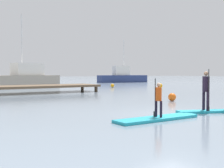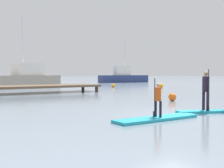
# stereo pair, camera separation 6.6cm
# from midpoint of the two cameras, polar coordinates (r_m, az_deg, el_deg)

# --- Properties ---
(ground_plane) EXTENTS (240.00, 240.00, 0.00)m
(ground_plane) POSITION_cam_midpoint_polar(r_m,az_deg,el_deg) (12.01, 12.00, -5.82)
(ground_plane) COLOR gray
(paddleboard_near) EXTENTS (3.49, 0.79, 0.10)m
(paddleboard_near) POSITION_cam_midpoint_polar(r_m,az_deg,el_deg) (10.52, 9.09, -6.65)
(paddleboard_near) COLOR #1E9EB2
(paddleboard_near) RESTS_ON ground
(paddler_child_solo) EXTENTS (0.21, 0.42, 1.36)m
(paddler_child_solo) POSITION_cam_midpoint_polar(r_m,az_deg,el_deg) (10.45, 9.11, -2.66)
(paddler_child_solo) COLOR black
(paddler_child_solo) RESTS_ON paddleboard_near
(paddleboard_far) EXTENTS (3.00, 1.59, 0.10)m
(paddleboard_far) POSITION_cam_midpoint_polar(r_m,az_deg,el_deg) (12.99, 19.02, -5.06)
(paddleboard_far) COLOR #1E9EB2
(paddleboard_far) RESTS_ON ground
(paddler_adult) EXTENTS (0.37, 0.49, 1.72)m
(paddler_adult) POSITION_cam_midpoint_polar(r_m,az_deg,el_deg) (12.75, 17.96, -0.75)
(paddler_adult) COLOR black
(paddler_adult) RESTS_ON paddleboard_far
(fishing_boat_white_large) EXTENTS (9.06, 4.36, 8.16)m
(fishing_boat_white_large) POSITION_cam_midpoint_polar(r_m,az_deg,el_deg) (34.04, -16.89, 0.97)
(fishing_boat_white_large) COLOR #9E9384
(fishing_boat_white_large) RESTS_ON ground
(fishing_boat_green_midground) EXTENTS (9.13, 3.45, 7.43)m
(fishing_boat_green_midground) POSITION_cam_midpoint_polar(r_m,az_deg,el_deg) (51.65, 2.22, 1.39)
(fishing_boat_green_midground) COLOR navy
(fishing_boat_green_midground) RESTS_ON ground
(floating_dock) EXTENTS (10.65, 3.18, 0.64)m
(floating_dock) POSITION_cam_midpoint_polar(r_m,az_deg,el_deg) (24.85, -14.52, -0.49)
(floating_dock) COLOR brown
(floating_dock) RESTS_ON ground
(mooring_buoy_near) EXTENTS (0.42, 0.42, 0.42)m
(mooring_buoy_near) POSITION_cam_midpoint_polar(r_m,az_deg,el_deg) (33.65, 0.29, -0.31)
(mooring_buoy_near) COLOR orange
(mooring_buoy_near) RESTS_ON ground
(mooring_buoy_mid) EXTENTS (0.47, 0.47, 0.47)m
(mooring_buoy_mid) POSITION_cam_midpoint_polar(r_m,az_deg,el_deg) (17.64, 11.78, -2.51)
(mooring_buoy_mid) COLOR orange
(mooring_buoy_mid) RESTS_ON ground
(mooring_buoy_far) EXTENTS (0.53, 0.53, 0.53)m
(mooring_buoy_far) POSITION_cam_midpoint_polar(r_m,az_deg,el_deg) (32.07, 9.54, -0.36)
(mooring_buoy_far) COLOR orange
(mooring_buoy_far) RESTS_ON ground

